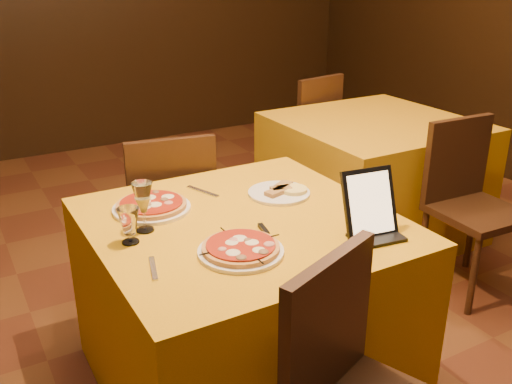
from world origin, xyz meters
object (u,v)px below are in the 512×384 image
side_table (371,177)px  pizza_far (152,206)px  tablet (369,203)px  chair_main_far (167,214)px  chair_side_near (478,212)px  main_table (243,304)px  pizza_near (241,249)px  wine_glass (144,207)px  water_glass (129,226)px  chair_side_far (300,134)px

side_table → pizza_far: pizza_far is taller
side_table → tablet: (-1.07, -1.20, 0.49)m
chair_main_far → chair_side_near: 1.61m
chair_side_near → tablet: tablet is taller
chair_side_near → pizza_far: (-1.67, 0.22, 0.31)m
main_table → chair_main_far: size_ratio=1.21×
pizza_near → wine_glass: size_ratio=1.53×
chair_side_near → pizza_far: chair_side_near is taller
chair_main_far → water_glass: chair_main_far is taller
main_table → chair_main_far: bearing=90.0°
chair_side_far → pizza_far: (-1.67, -1.44, 0.31)m
side_table → pizza_far: size_ratio=3.60×
chair_side_near → water_glass: chair_side_near is taller
chair_side_far → chair_side_near: bearing=79.3°
chair_main_far → water_glass: size_ratio=7.00×
chair_main_far → tablet: size_ratio=3.73×
pizza_far → side_table: bearing=20.2°
chair_side_near → pizza_near: size_ratio=3.13×
wine_glass → main_table: bearing=-14.4°
pizza_near → wine_glass: (-0.22, 0.32, 0.08)m
pizza_far → tablet: size_ratio=1.25×
pizza_near → pizza_far: same height
chair_main_far → chair_side_near: size_ratio=1.00×
pizza_near → chair_side_far: bearing=51.4°
chair_main_far → pizza_near: size_ratio=3.13×
chair_side_far → wine_glass: 2.41m
chair_main_far → chair_side_near: (1.41, -0.77, 0.00)m
main_table → chair_main_far: (-0.00, 0.81, 0.08)m
wine_glass → water_glass: size_ratio=1.46×
chair_main_far → pizza_near: 1.10m
wine_glass → tablet: 0.80m
chair_main_far → pizza_far: size_ratio=2.98×
main_table → chair_side_far: bearing=50.2°
side_table → main_table: bearing=-148.2°
chair_main_far → wine_glass: 0.89m
pizza_near → pizza_far: 0.51m
pizza_near → water_glass: 0.40m
water_glass → tablet: 0.84m
chair_main_far → wine_glass: size_ratio=4.79×
pizza_far → tablet: bearing=-44.1°
main_table → chair_side_far: (1.41, 1.69, 0.08)m
chair_side_near → main_table: bearing=-175.9°
side_table → chair_side_near: 0.84m
side_table → pizza_near: pizza_near is taller
chair_side_far → tablet: size_ratio=3.73×
main_table → chair_main_far: chair_main_far is taller
chair_side_far → pizza_far: 2.23m
water_glass → chair_side_far: bearing=42.3°
chair_main_far → chair_side_far: same height
side_table → chair_main_far: bearing=-177.5°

